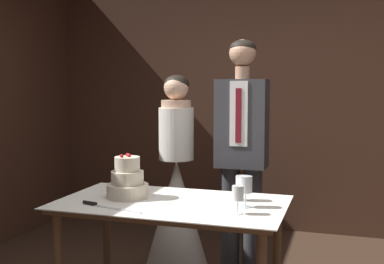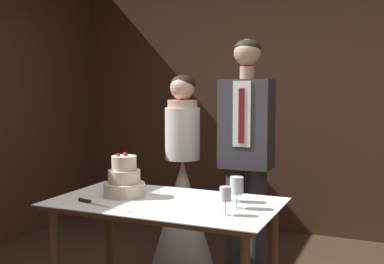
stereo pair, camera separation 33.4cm
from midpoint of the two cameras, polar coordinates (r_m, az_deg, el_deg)
name	(u,v)px [view 2 (the right image)]	position (r m, az deg, el deg)	size (l,w,h in m)	color
wall_back	(275,95)	(5.13, 11.66, 4.34)	(4.72, 0.12, 2.85)	#472B1E
cake_table	(165,216)	(3.04, -0.02, -9.95)	(1.41, 0.81, 0.80)	brown
tiered_cake	(124,180)	(3.15, -5.03, -5.74)	(0.27, 0.27, 0.29)	beige
cake_knife	(94,203)	(2.97, -8.37, -8.37)	(0.43, 0.12, 0.02)	silver
wine_glass_near	(237,186)	(2.85, 8.69, -6.41)	(0.08, 0.08, 0.19)	silver
wine_glass_middle	(226,195)	(2.70, 7.57, -7.44)	(0.07, 0.07, 0.16)	silver
wine_glass_far	(236,185)	(3.02, 8.49, -6.25)	(0.08, 0.08, 0.16)	silver
bride	(183,201)	(3.93, 1.34, -8.21)	(0.54, 0.54, 1.61)	white
groom	(246,150)	(3.69, 9.04, -2.16)	(0.38, 0.25, 1.87)	#38383D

